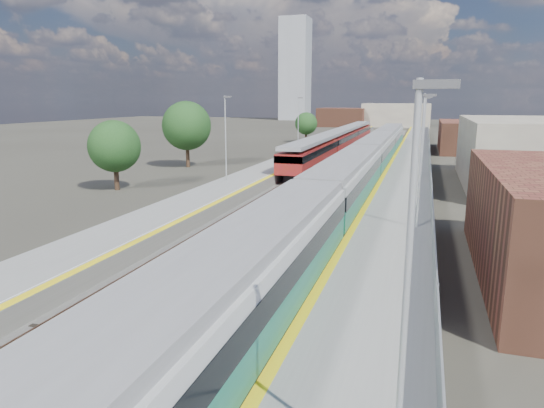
% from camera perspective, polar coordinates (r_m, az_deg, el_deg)
% --- Properties ---
extents(ground, '(320.00, 320.00, 0.00)m').
position_cam_1_polar(ground, '(57.15, 10.49, 3.75)').
color(ground, '#47443A').
rests_on(ground, ground).
extents(ballast_bed, '(10.50, 155.00, 0.06)m').
position_cam_1_polar(ballast_bed, '(59.90, 8.65, 4.23)').
color(ballast_bed, '#565451').
rests_on(ballast_bed, ground).
extents(tracks, '(8.96, 160.00, 0.17)m').
position_cam_1_polar(tracks, '(61.45, 9.45, 4.47)').
color(tracks, '#4C3323').
rests_on(tracks, ground).
extents(platform_right, '(4.70, 155.00, 8.52)m').
position_cam_1_polar(platform_right, '(59.16, 15.91, 4.30)').
color(platform_right, slate).
rests_on(platform_right, ground).
extents(platform_left, '(4.30, 155.00, 8.52)m').
position_cam_1_polar(platform_left, '(61.22, 2.35, 4.99)').
color(platform_left, slate).
rests_on(platform_left, ground).
extents(buildings, '(72.00, 185.50, 40.00)m').
position_cam_1_polar(buildings, '(146.90, 7.88, 13.06)').
color(buildings, brown).
rests_on(buildings, ground).
extents(green_train, '(3.09, 85.79, 3.40)m').
position_cam_1_polar(green_train, '(46.36, 10.84, 4.80)').
color(green_train, black).
rests_on(green_train, ground).
extents(red_train, '(2.88, 58.37, 3.63)m').
position_cam_1_polar(red_train, '(74.53, 7.98, 7.43)').
color(red_train, black).
rests_on(red_train, ground).
extents(tree_a, '(4.72, 4.72, 6.39)m').
position_cam_1_polar(tree_a, '(46.55, -18.06, 6.46)').
color(tree_a, '#382619').
rests_on(tree_a, ground).
extents(tree_b, '(5.93, 5.93, 8.03)m').
position_cam_1_polar(tree_b, '(60.50, -10.01, 9.05)').
color(tree_b, '#382619').
rests_on(tree_b, ground).
extents(tree_c, '(4.28, 4.28, 5.80)m').
position_cam_1_polar(tree_c, '(94.89, 4.04, 9.42)').
color(tree_c, '#382619').
rests_on(tree_c, ground).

